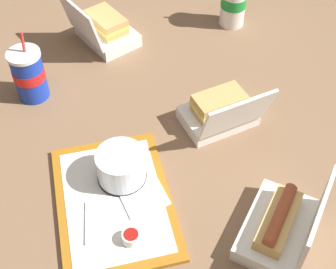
{
  "coord_description": "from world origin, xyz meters",
  "views": [
    {
      "loc": [
        -0.82,
        0.04,
        0.91
      ],
      "look_at": [
        -0.05,
        -0.02,
        0.05
      ],
      "focal_mm": 50.0,
      "sensor_mm": 36.0,
      "label": 1
    }
  ],
  "objects_px": {
    "food_tray": "(114,201)",
    "clamshell_sandwich_center": "(220,112)",
    "ketchup_cup": "(131,237)",
    "soda_cup_center": "(234,1)",
    "cake_container": "(121,167)",
    "plastic_fork": "(88,223)",
    "clamshell_hotdog_front": "(281,226)",
    "clamshell_sandwich_right": "(104,29)",
    "soda_cup_left": "(29,74)"
  },
  "relations": [
    {
      "from": "clamshell_hotdog_front",
      "to": "clamshell_sandwich_right",
      "type": "xyz_separation_m",
      "value": [
        0.74,
        0.39,
        0.0
      ]
    },
    {
      "from": "clamshell_sandwich_center",
      "to": "clamshell_sandwich_right",
      "type": "height_order",
      "value": "clamshell_sandwich_right"
    },
    {
      "from": "cake_container",
      "to": "clamshell_hotdog_front",
      "type": "relative_size",
      "value": 0.47
    },
    {
      "from": "ketchup_cup",
      "to": "clamshell_hotdog_front",
      "type": "bearing_deg",
      "value": -91.13
    },
    {
      "from": "clamshell_hotdog_front",
      "to": "soda_cup_center",
      "type": "distance_m",
      "value": 0.8
    },
    {
      "from": "ketchup_cup",
      "to": "soda_cup_center",
      "type": "xyz_separation_m",
      "value": [
        0.79,
        -0.35,
        0.06
      ]
    },
    {
      "from": "food_tray",
      "to": "clamshell_sandwich_center",
      "type": "xyz_separation_m",
      "value": [
        0.23,
        -0.28,
        0.04
      ]
    },
    {
      "from": "plastic_fork",
      "to": "soda_cup_left",
      "type": "relative_size",
      "value": 0.52
    },
    {
      "from": "food_tray",
      "to": "clamshell_hotdog_front",
      "type": "relative_size",
      "value": 1.64
    },
    {
      "from": "ketchup_cup",
      "to": "clamshell_sandwich_center",
      "type": "distance_m",
      "value": 0.42
    },
    {
      "from": "cake_container",
      "to": "ketchup_cup",
      "type": "relative_size",
      "value": 2.94
    },
    {
      "from": "ketchup_cup",
      "to": "plastic_fork",
      "type": "relative_size",
      "value": 0.36
    },
    {
      "from": "clamshell_sandwich_right",
      "to": "soda_cup_center",
      "type": "height_order",
      "value": "soda_cup_center"
    },
    {
      "from": "plastic_fork",
      "to": "soda_cup_center",
      "type": "xyz_separation_m",
      "value": [
        0.74,
        -0.45,
        0.07
      ]
    },
    {
      "from": "clamshell_hotdog_front",
      "to": "soda_cup_left",
      "type": "xyz_separation_m",
      "value": [
        0.5,
        0.58,
        0.04
      ]
    },
    {
      "from": "food_tray",
      "to": "clamshell_sandwich_right",
      "type": "height_order",
      "value": "clamshell_sandwich_right"
    },
    {
      "from": "ketchup_cup",
      "to": "clamshell_sandwich_center",
      "type": "relative_size",
      "value": 0.17
    },
    {
      "from": "ketchup_cup",
      "to": "soda_cup_left",
      "type": "distance_m",
      "value": 0.56
    },
    {
      "from": "soda_cup_left",
      "to": "clamshell_hotdog_front",
      "type": "bearing_deg",
      "value": -130.48
    },
    {
      "from": "cake_container",
      "to": "clamshell_sandwich_right",
      "type": "distance_m",
      "value": 0.56
    },
    {
      "from": "clamshell_sandwich_center",
      "to": "clamshell_hotdog_front",
      "type": "bearing_deg",
      "value": -167.47
    },
    {
      "from": "plastic_fork",
      "to": "clamshell_sandwich_right",
      "type": "bearing_deg",
      "value": -4.39
    },
    {
      "from": "food_tray",
      "to": "soda_cup_left",
      "type": "distance_m",
      "value": 0.45
    },
    {
      "from": "plastic_fork",
      "to": "clamshell_hotdog_front",
      "type": "xyz_separation_m",
      "value": [
        -0.06,
        -0.41,
        0.03
      ]
    },
    {
      "from": "food_tray",
      "to": "soda_cup_left",
      "type": "relative_size",
      "value": 1.94
    },
    {
      "from": "cake_container",
      "to": "clamshell_sandwich_center",
      "type": "height_order",
      "value": "clamshell_sandwich_center"
    },
    {
      "from": "clamshell_sandwich_center",
      "to": "soda_cup_center",
      "type": "xyz_separation_m",
      "value": [
        0.45,
        -0.11,
        0.04
      ]
    },
    {
      "from": "cake_container",
      "to": "plastic_fork",
      "type": "relative_size",
      "value": 1.07
    },
    {
      "from": "food_tray",
      "to": "plastic_fork",
      "type": "height_order",
      "value": "plastic_fork"
    },
    {
      "from": "food_tray",
      "to": "clamshell_sandwich_center",
      "type": "bearing_deg",
      "value": -50.22
    },
    {
      "from": "cake_container",
      "to": "soda_cup_center",
      "type": "relative_size",
      "value": 0.51
    },
    {
      "from": "cake_container",
      "to": "clamshell_sandwich_center",
      "type": "xyz_separation_m",
      "value": [
        0.17,
        -0.26,
        -0.01
      ]
    },
    {
      "from": "cake_container",
      "to": "ketchup_cup",
      "type": "xyz_separation_m",
      "value": [
        -0.17,
        -0.02,
        -0.03
      ]
    },
    {
      "from": "cake_container",
      "to": "clamshell_sandwich_right",
      "type": "xyz_separation_m",
      "value": [
        0.56,
        0.05,
        -0.01
      ]
    },
    {
      "from": "soda_cup_left",
      "to": "soda_cup_center",
      "type": "height_order",
      "value": "soda_cup_center"
    },
    {
      "from": "plastic_fork",
      "to": "clamshell_sandwich_right",
      "type": "relative_size",
      "value": 0.43
    },
    {
      "from": "ketchup_cup",
      "to": "soda_cup_left",
      "type": "xyz_separation_m",
      "value": [
        0.49,
        0.26,
        0.05
      ]
    },
    {
      "from": "plastic_fork",
      "to": "clamshell_hotdog_front",
      "type": "distance_m",
      "value": 0.42
    },
    {
      "from": "ketchup_cup",
      "to": "soda_cup_left",
      "type": "relative_size",
      "value": 0.19
    },
    {
      "from": "cake_container",
      "to": "clamshell_sandwich_center",
      "type": "relative_size",
      "value": 0.5
    },
    {
      "from": "soda_cup_center",
      "to": "clamshell_sandwich_right",
      "type": "bearing_deg",
      "value": 98.64
    },
    {
      "from": "clamshell_hotdog_front",
      "to": "soda_cup_left",
      "type": "distance_m",
      "value": 0.77
    },
    {
      "from": "clamshell_sandwich_right",
      "to": "cake_container",
      "type": "bearing_deg",
      "value": -175.16
    },
    {
      "from": "plastic_fork",
      "to": "clamshell_sandwich_center",
      "type": "height_order",
      "value": "clamshell_sandwich_center"
    },
    {
      "from": "food_tray",
      "to": "clamshell_sandwich_right",
      "type": "relative_size",
      "value": 1.61
    },
    {
      "from": "food_tray",
      "to": "soda_cup_center",
      "type": "relative_size",
      "value": 1.75
    },
    {
      "from": "clamshell_hotdog_front",
      "to": "soda_cup_left",
      "type": "bearing_deg",
      "value": 49.52
    },
    {
      "from": "ketchup_cup",
      "to": "clamshell_sandwich_center",
      "type": "bearing_deg",
      "value": -35.5
    },
    {
      "from": "cake_container",
      "to": "ketchup_cup",
      "type": "height_order",
      "value": "cake_container"
    },
    {
      "from": "plastic_fork",
      "to": "soda_cup_left",
      "type": "bearing_deg",
      "value": 18.96
    }
  ]
}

